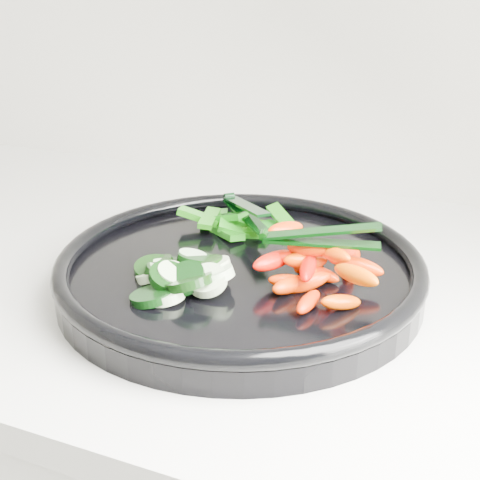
% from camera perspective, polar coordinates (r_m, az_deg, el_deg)
% --- Properties ---
extents(veggie_tray, '(0.41, 0.41, 0.04)m').
position_cam_1_polar(veggie_tray, '(0.68, -0.00, -2.67)').
color(veggie_tray, black).
rests_on(veggie_tray, counter).
extents(cucumber_pile, '(0.12, 0.13, 0.04)m').
position_cam_1_polar(cucumber_pile, '(0.65, -5.27, -2.86)').
color(cucumber_pile, black).
rests_on(cucumber_pile, veggie_tray).
extents(carrot_pile, '(0.14, 0.15, 0.05)m').
position_cam_1_polar(carrot_pile, '(0.64, 6.46, -2.17)').
color(carrot_pile, '#FE3100').
rests_on(carrot_pile, veggie_tray).
extents(pepper_pile, '(0.14, 0.09, 0.04)m').
position_cam_1_polar(pepper_pile, '(0.77, -0.32, 1.39)').
color(pepper_pile, '#21730B').
rests_on(pepper_pile, veggie_tray).
extents(tong_carrot, '(0.11, 0.04, 0.02)m').
position_cam_1_polar(tong_carrot, '(0.63, 6.64, 0.26)').
color(tong_carrot, black).
rests_on(tong_carrot, carrot_pile).
extents(tong_pepper, '(0.09, 0.09, 0.02)m').
position_cam_1_polar(tong_pepper, '(0.76, 0.39, 2.61)').
color(tong_pepper, black).
rests_on(tong_pepper, pepper_pile).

